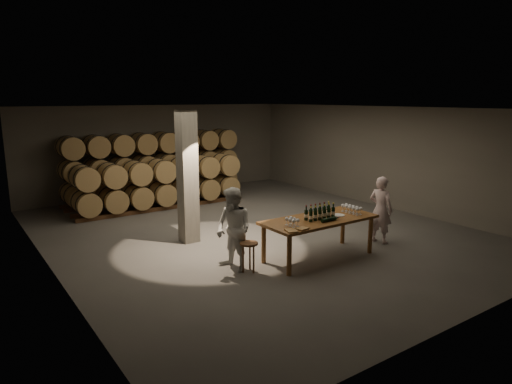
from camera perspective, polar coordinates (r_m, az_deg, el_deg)
room at (r=11.05m, az=-8.56°, el=1.85°), size 12.00×12.00×12.00m
tasting_table at (r=10.04m, az=7.90°, el=-3.85°), size 2.60×1.10×0.90m
barrel_stack_back at (r=16.11m, az=-12.55°, el=3.36°), size 6.26×0.95×2.31m
barrel_stack_front at (r=14.75m, az=-11.79°, el=1.17°), size 5.48×0.95×1.57m
bottle_cluster at (r=9.95m, az=7.98°, el=-2.68°), size 0.73×0.23×0.33m
lying_bottles at (r=9.79m, az=9.12°, el=-3.41°), size 0.48×0.09×0.09m
glass_cluster_left at (r=9.36m, az=4.55°, el=-3.51°), size 0.19×0.30×0.17m
glass_cluster_right at (r=10.57m, az=11.87°, el=-1.90°), size 0.20×0.53×0.18m
plate at (r=10.31m, az=10.25°, el=-2.86°), size 0.28×0.28×0.02m
notebook_near at (r=9.15m, az=5.77°, el=-4.57°), size 0.25×0.21×0.03m
notebook_corner at (r=9.01m, az=4.44°, el=-4.82°), size 0.28×0.32×0.02m
pen at (r=9.22m, az=6.42°, el=-4.53°), size 0.13×0.03×0.01m
stool at (r=9.25m, az=-0.90°, el=-6.99°), size 0.37×0.37×0.62m
person_man at (r=11.40m, az=15.32°, el=-2.16°), size 0.51×0.67×1.64m
person_woman at (r=9.27m, az=-2.82°, el=-4.69°), size 0.78×0.93×1.71m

